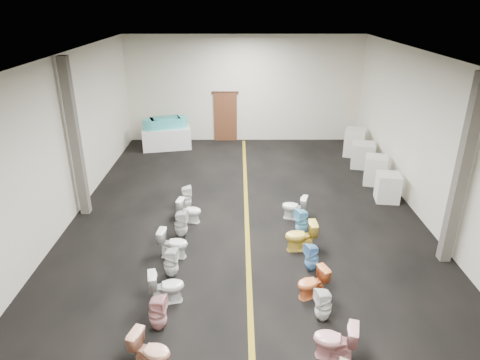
% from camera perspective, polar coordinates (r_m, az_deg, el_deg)
% --- Properties ---
extents(floor, '(16.00, 16.00, 0.00)m').
position_cam_1_polar(floor, '(11.86, 0.95, -6.49)').
color(floor, black).
rests_on(floor, ground).
extents(ceiling, '(16.00, 16.00, 0.00)m').
position_cam_1_polar(ceiling, '(10.39, 1.12, 15.61)').
color(ceiling, black).
rests_on(ceiling, ground).
extents(wall_back, '(10.00, 0.00, 10.00)m').
position_cam_1_polar(wall_back, '(18.66, 0.52, 12.00)').
color(wall_back, beige).
rests_on(wall_back, ground).
extents(wall_left, '(0.00, 16.00, 16.00)m').
position_cam_1_polar(wall_left, '(11.91, -23.83, 3.47)').
color(wall_left, beige).
rests_on(wall_left, ground).
extents(wall_right, '(0.00, 16.00, 16.00)m').
position_cam_1_polar(wall_right, '(12.11, 25.46, 3.48)').
color(wall_right, beige).
rests_on(wall_right, ground).
extents(aisle_stripe, '(0.12, 15.60, 0.01)m').
position_cam_1_polar(aisle_stripe, '(11.86, 0.95, -6.47)').
color(aisle_stripe, olive).
rests_on(aisle_stripe, floor).
extents(back_door, '(1.00, 0.10, 2.10)m').
position_cam_1_polar(back_door, '(18.87, -1.94, 8.38)').
color(back_door, '#562D19').
rests_on(back_door, floor).
extents(door_frame, '(1.15, 0.08, 0.10)m').
position_cam_1_polar(door_frame, '(18.64, -1.99, 11.57)').
color(door_frame, '#331C11').
rests_on(door_frame, back_door).
extents(column_left, '(0.25, 0.25, 4.50)m').
position_cam_1_polar(column_left, '(12.70, -21.12, 5.04)').
color(column_left, '#59544C').
rests_on(column_left, floor).
extents(column_right, '(0.25, 0.25, 4.50)m').
position_cam_1_polar(column_right, '(10.74, 27.45, 0.77)').
color(column_right, '#59544C').
rests_on(column_right, floor).
extents(display_table, '(2.13, 1.37, 0.88)m').
position_cam_1_polar(display_table, '(18.27, -9.79, 5.55)').
color(display_table, white).
rests_on(display_table, floor).
extents(bathtub, '(1.78, 1.08, 0.55)m').
position_cam_1_polar(bathtub, '(18.09, -9.92, 7.46)').
color(bathtub, '#3FB7B8').
rests_on(bathtub, display_table).
extents(appliance_crate_a, '(0.77, 0.77, 0.88)m').
position_cam_1_polar(appliance_crate_a, '(14.03, 19.10, -0.94)').
color(appliance_crate_a, silver).
rests_on(appliance_crate_a, floor).
extents(appliance_crate_b, '(0.88, 0.88, 0.97)m').
position_cam_1_polar(appliance_crate_b, '(15.17, 17.60, 1.27)').
color(appliance_crate_b, silver).
rests_on(appliance_crate_b, floor).
extents(appliance_crate_c, '(0.99, 0.99, 0.92)m').
position_cam_1_polar(appliance_crate_c, '(16.59, 16.05, 3.22)').
color(appliance_crate_c, silver).
rests_on(appliance_crate_c, floor).
extents(appliance_crate_d, '(0.98, 0.98, 1.08)m').
position_cam_1_polar(appliance_crate_d, '(17.69, 15.04, 4.85)').
color(appliance_crate_d, silver).
rests_on(appliance_crate_d, floor).
extents(toilet_left_2, '(0.79, 0.59, 0.71)m').
position_cam_1_polar(toilet_left_2, '(7.94, -11.77, -21.40)').
color(toilet_left_2, '#E9A583').
rests_on(toilet_left_2, floor).
extents(toilet_left_3, '(0.38, 0.37, 0.75)m').
position_cam_1_polar(toilet_left_3, '(8.60, -10.91, -17.03)').
color(toilet_left_3, '#CF9093').
rests_on(toilet_left_3, floor).
extents(toilet_left_4, '(0.79, 0.56, 0.74)m').
position_cam_1_polar(toilet_left_4, '(9.22, -9.75, -13.82)').
color(toilet_left_4, silver).
rests_on(toilet_left_4, floor).
extents(toilet_left_5, '(0.38, 0.37, 0.73)m').
position_cam_1_polar(toilet_left_5, '(9.93, -9.19, -10.83)').
color(toilet_left_5, silver).
rests_on(toilet_left_5, floor).
extents(toilet_left_6, '(0.76, 0.49, 0.73)m').
position_cam_1_polar(toilet_left_6, '(10.62, -8.89, -8.35)').
color(toilet_left_6, silver).
rests_on(toilet_left_6, floor).
extents(toilet_left_7, '(0.39, 0.38, 0.77)m').
position_cam_1_polar(toilet_left_7, '(11.40, -7.87, -5.82)').
color(toilet_left_7, silver).
rests_on(toilet_left_7, floor).
extents(toilet_left_8, '(0.74, 0.51, 0.68)m').
position_cam_1_polar(toilet_left_8, '(12.14, -6.75, -4.07)').
color(toilet_left_8, white).
rests_on(toilet_left_8, floor).
extents(toilet_left_9, '(0.39, 0.39, 0.73)m').
position_cam_1_polar(toilet_left_9, '(12.87, -7.23, -2.34)').
color(toilet_left_9, white).
rests_on(toilet_left_9, floor).
extents(toilet_right_3, '(0.83, 0.60, 0.76)m').
position_cam_1_polar(toilet_right_3, '(8.10, 12.53, -20.18)').
color(toilet_right_3, pink).
rests_on(toilet_right_3, floor).
extents(toilet_right_4, '(0.40, 0.39, 0.72)m').
position_cam_1_polar(toilet_right_4, '(8.81, 11.04, -16.07)').
color(toilet_right_4, white).
rests_on(toilet_right_4, floor).
extents(toilet_right_5, '(0.76, 0.60, 0.68)m').
position_cam_1_polar(toilet_right_5, '(9.36, 9.61, -13.40)').
color(toilet_right_5, orange).
rests_on(toilet_right_5, floor).
extents(toilet_right_6, '(0.41, 0.41, 0.69)m').
position_cam_1_polar(toilet_right_6, '(10.15, 9.53, -10.13)').
color(toilet_right_6, '#6FA9DF').
rests_on(toilet_right_6, floor).
extents(toilet_right_7, '(0.79, 0.48, 0.79)m').
position_cam_1_polar(toilet_right_7, '(10.84, 8.08, -7.42)').
color(toilet_right_7, yellow).
rests_on(toilet_right_7, floor).
extents(toilet_right_8, '(0.44, 0.44, 0.74)m').
position_cam_1_polar(toilet_right_8, '(11.54, 8.23, -5.54)').
color(toilet_right_8, '#79D0F5').
rests_on(toilet_right_8, floor).
extents(toilet_right_9, '(0.80, 0.61, 0.73)m').
position_cam_1_polar(toilet_right_9, '(12.30, 7.24, -3.62)').
color(toilet_right_9, white).
rests_on(toilet_right_9, floor).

